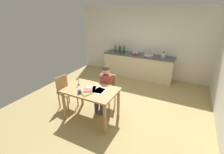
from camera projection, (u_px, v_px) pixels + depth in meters
name	position (u px, v px, depth m)	size (l,w,h in m)	color
ground_plane	(112.00, 105.00, 4.48)	(5.20, 5.20, 0.04)	tan
wall_back	(142.00, 42.00, 6.08)	(5.20, 0.12, 2.60)	silver
kitchen_counter	(138.00, 66.00, 6.13)	(2.66, 0.64, 0.90)	beige
dining_table	(91.00, 94.00, 3.71)	(1.23, 0.81, 0.77)	tan
chair_at_table	(108.00, 89.00, 4.26)	(0.41, 0.41, 0.89)	tan
person_seated	(105.00, 85.00, 4.07)	(0.33, 0.59, 1.19)	brown
chair_side_empty	(66.00, 90.00, 4.20)	(0.45, 0.45, 0.87)	tan
coffee_mug	(79.00, 92.00, 3.48)	(0.11, 0.07, 0.09)	#33598C
candlestick	(79.00, 82.00, 3.85)	(0.06, 0.06, 0.25)	gold
book_magazine	(86.00, 93.00, 3.48)	(0.19, 0.20, 0.02)	olive
book_cookery	(88.00, 91.00, 3.58)	(0.20, 0.17, 0.03)	#994F45
paper_letter	(101.00, 90.00, 3.62)	(0.21, 0.30, 0.00)	white
paper_bill	(91.00, 89.00, 3.69)	(0.21, 0.30, 0.00)	white
paper_envelope	(90.00, 91.00, 3.57)	(0.21, 0.30, 0.00)	white
paper_receipt	(96.00, 89.00, 3.69)	(0.21, 0.30, 0.00)	white
paper_notice	(99.00, 91.00, 3.60)	(0.21, 0.30, 0.00)	white
sink_unit	(149.00, 55.00, 5.78)	(0.36, 0.36, 0.24)	#B2B7BC
bottle_oil	(115.00, 49.00, 6.19)	(0.06, 0.06, 0.31)	#194C23
bottle_vinegar	(120.00, 49.00, 6.26)	(0.07, 0.07, 0.27)	#194C23
bottle_wine_red	(120.00, 50.00, 6.11)	(0.06, 0.06, 0.28)	#194C23
bottle_sauce	(124.00, 50.00, 6.15)	(0.06, 0.06, 0.30)	#194C23
mixing_bowl	(135.00, 53.00, 5.97)	(0.22, 0.22, 0.10)	white
stovetop_kettle	(164.00, 55.00, 5.53)	(0.18, 0.18, 0.22)	#B7BABF
wine_glass_near_sink	(141.00, 51.00, 6.01)	(0.07, 0.07, 0.15)	silver
wine_glass_by_kettle	(139.00, 51.00, 6.05)	(0.07, 0.07, 0.15)	silver
wine_glass_back_left	(136.00, 50.00, 6.09)	(0.07, 0.07, 0.15)	silver
teacup_on_counter	(134.00, 54.00, 5.85)	(0.13, 0.09, 0.10)	#D84C3F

